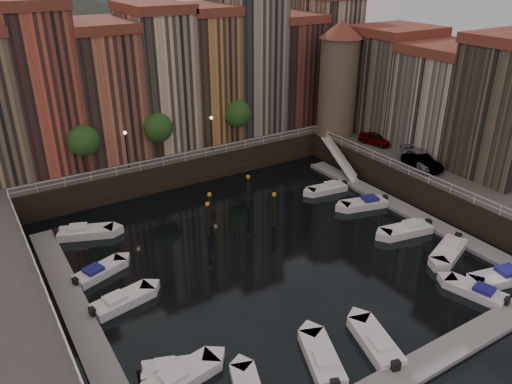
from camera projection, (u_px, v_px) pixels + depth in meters
ground at (263, 250)px, 44.05m from camera, size 200.00×200.00×0.00m
quay_far at (153, 147)px, 63.36m from camera, size 80.00×20.00×3.00m
quay_right at (486, 175)px, 55.21m from camera, size 20.00×36.00×3.00m
dock_left at (79, 318)px, 35.48m from camera, size 2.00×28.00×0.35m
dock_right at (402, 208)px, 50.92m from camera, size 2.00×28.00×0.35m
dock_near at (411, 371)px, 30.92m from camera, size 30.00×2.00×0.35m
mountains at (35, 24)px, 125.91m from camera, size 145.00×100.00×18.00m
far_terrace at (180, 73)px, 58.97m from camera, size 48.70×10.30×17.50m
right_terrace at (446, 94)px, 55.49m from camera, size 9.30×24.30×14.00m
corner_tower at (338, 77)px, 60.34m from camera, size 5.20×5.20×13.80m
promenade_trees at (164, 127)px, 54.56m from camera, size 21.20×3.20×5.20m
street_lamps at (171, 135)px, 54.25m from camera, size 10.36×0.36×4.18m
railings at (235, 191)px, 46.17m from camera, size 36.08×34.04×0.52m
gangway at (339, 157)px, 59.05m from camera, size 2.78×8.32×3.73m
mooring_pilings at (236, 208)px, 47.74m from camera, size 6.62×5.17×3.78m
boat_left_0 at (181, 377)px, 30.21m from camera, size 5.15×2.57×1.16m
boat_left_1 at (172, 369)px, 30.89m from camera, size 4.31×2.90×0.97m
boat_left_2 at (122, 301)px, 36.92m from camera, size 5.05×2.67×1.13m
boat_left_3 at (99, 272)px, 40.39m from camera, size 4.69×3.04×1.06m
boat_left_4 at (85, 232)px, 46.06m from camera, size 5.29×3.56×1.20m
boat_right_0 at (501, 277)px, 39.58m from camera, size 5.38×2.95×1.20m
boat_right_1 at (449, 251)px, 43.17m from camera, size 5.28×3.53×1.19m
boat_right_2 at (407, 230)px, 46.48m from camera, size 5.27×2.72×1.18m
boat_right_3 at (365, 203)px, 51.43m from camera, size 5.15×2.92×1.15m
boat_right_4 at (328, 188)px, 54.82m from camera, size 4.72×2.22×1.06m
boat_near_1 at (322, 359)px, 31.59m from camera, size 3.41×5.16×1.16m
boat_near_2 at (376, 343)px, 32.90m from camera, size 3.09×5.26×1.18m
boat_near_3 at (477, 292)px, 37.98m from camera, size 2.78×4.79×1.07m
car_a at (375, 140)px, 59.40m from camera, size 2.53×4.35×1.39m
car_b at (422, 163)px, 52.54m from camera, size 1.60×4.55×1.50m
car_c at (420, 160)px, 53.21m from camera, size 3.54×5.82×1.58m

